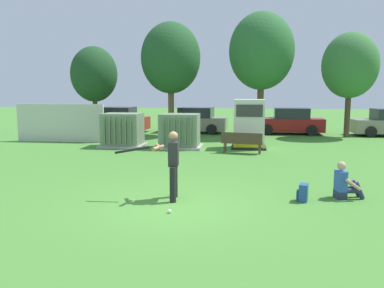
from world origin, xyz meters
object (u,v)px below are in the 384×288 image
Objects in this scene: transformer_west at (123,130)px; parked_car_right_of_center at (289,122)px; backpack at (303,193)px; batter at (171,162)px; parked_car_leftmost at (116,120)px; park_bench at (242,141)px; sports_ball at (170,211)px; generator_enclosure at (249,124)px; parked_car_left_of_center at (194,121)px; transformer_mid_west at (180,131)px; seated_spectator at (344,184)px.

transformer_west is 0.49× the size of parked_car_right_of_center.
batter is at bearing -175.06° from backpack.
park_bench is at bearing -43.33° from parked_car_leftmost.
backpack is 0.10× the size of parked_car_right_of_center.
parked_car_leftmost is at bearing -179.00° from parked_car_right_of_center.
parked_car_leftmost is at bearing 112.25° from sports_ball.
transformer_west and parked_car_right_of_center have the same top height.
transformer_west is 6.08m from generator_enclosure.
parked_car_right_of_center is (2.56, 6.39, -0.38)m from generator_enclosure.
generator_enclosure is 0.53× the size of parked_car_left_of_center.
park_bench is at bearing -68.59° from parked_car_left_of_center.
transformer_west is at bearing -142.24° from parked_car_right_of_center.
park_bench is 8.46m from parked_car_left_of_center.
batter is at bearing -65.21° from transformer_west.
sports_ball is at bearing -104.94° from parked_car_right_of_center.
sports_ball is at bearing -81.93° from transformer_mid_west.
parked_car_left_of_center is (-3.09, 7.88, 0.22)m from park_bench.
generator_enclosure is 6.89m from parked_car_right_of_center.
generator_enclosure is 9.27m from batter.
park_bench is at bearing 79.76° from sports_ball.
generator_enclosure is 1.71m from park_bench.
sports_ball is at bearing -81.75° from batter.
sports_ball is (-1.86, -10.14, -1.09)m from generator_enclosure.
parked_car_left_of_center is at bearing 67.98° from transformer_west.
transformer_west is at bearing 167.43° from park_bench.
transformer_mid_west is 8.79m from batter.
backpack is 17.90m from parked_car_leftmost.
batter is 3.95× the size of backpack.
parked_car_right_of_center is at bearing 75.06° from sports_ball.
parked_car_right_of_center reaches higher than seated_spectator.
batter reaches higher than parked_car_right_of_center.
backpack is (-1.08, -0.41, -0.16)m from seated_spectator.
parked_car_right_of_center is (11.10, 0.19, 0.00)m from parked_car_leftmost.
parked_car_left_of_center is (2.67, 6.59, -0.04)m from transformer_west.
transformer_west is 1.00× the size of transformer_mid_west.
parked_car_left_of_center is (-3.40, 6.30, -0.38)m from generator_enclosure.
transformer_mid_west is 3.28m from generator_enclosure.
backpack is at bearing -81.78° from generator_enclosure.
parked_car_left_of_center is 1.02× the size of parked_car_right_of_center.
parked_car_leftmost is 1.00× the size of parked_car_left_of_center.
sports_ball is at bearing -66.89° from transformer_west.
seated_spectator is (2.66, -6.78, -0.16)m from park_bench.
park_bench is 7.37m from backpack.
parked_car_left_of_center is at bearing 95.14° from batter.
batter reaches higher than sports_ball.
parked_car_leftmost is at bearing -178.77° from parked_car_left_of_center.
batter reaches higher than parked_car_leftmost.
park_bench is 1.06× the size of batter.
seated_spectator is at bearing -74.28° from generator_enclosure.
backpack is 0.10× the size of parked_car_left_of_center.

